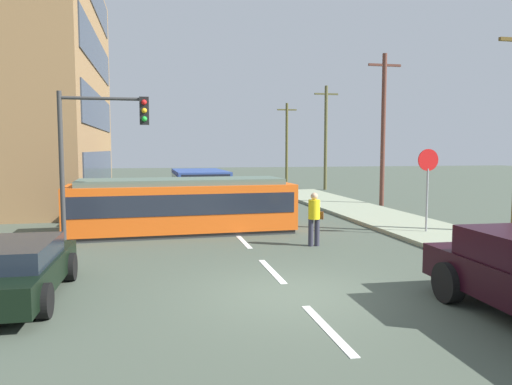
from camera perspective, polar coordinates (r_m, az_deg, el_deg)
ground_plane at (r=20.04m, az=-3.52°, el=-3.59°), size 120.00×120.00×0.00m
sidewalk_curb_right at (r=18.56m, az=19.71°, el=-4.36°), size 3.20×36.00×0.14m
lane_stripe_0 at (r=8.65m, az=8.26°, el=-15.37°), size 0.16×2.40×0.01m
lane_stripe_1 at (r=12.32m, az=1.84°, el=-9.09°), size 0.16×2.40×0.01m
lane_stripe_2 at (r=16.14m, az=-1.49°, el=-5.68°), size 0.16×2.40×0.01m
lane_stripe_3 at (r=24.04m, az=-4.90°, el=-2.14°), size 0.16×2.40×0.01m
lane_stripe_4 at (r=29.97m, az=-6.25°, el=-0.72°), size 0.16×2.40×0.01m
streetcar_tram at (r=17.82m, az=-8.59°, el=-1.44°), size 8.04×2.86×1.96m
city_bus at (r=25.24m, az=-6.57°, el=0.69°), size 2.66×5.33×1.94m
pedestrian_crossing at (r=15.36m, az=6.79°, el=-2.72°), size 0.51×0.36×1.67m
parked_sedan_near at (r=11.02m, az=-26.42°, el=-8.02°), size 1.97×4.33×1.19m
parked_sedan_mid at (r=21.87m, az=-16.88°, el=-1.43°), size 2.01×4.29×1.19m
parked_sedan_far at (r=28.29m, az=-15.79°, el=0.03°), size 2.20×4.44×1.19m
stop_sign at (r=18.06m, az=19.33°, el=2.18°), size 0.76×0.07×2.88m
traffic_light_mast at (r=15.60m, az=-17.88°, el=5.94°), size 2.65×0.33×4.73m
utility_pole_mid at (r=26.97m, az=14.56°, el=7.37°), size 1.80×0.24×7.98m
utility_pole_far at (r=36.66m, az=8.10°, el=6.55°), size 1.80×0.24×7.62m
utility_pole_distant at (r=45.27m, az=3.59°, el=6.02°), size 1.80×0.24×7.18m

